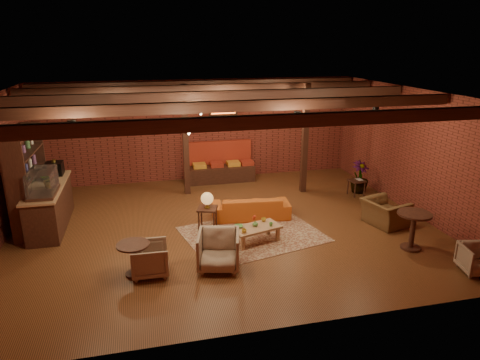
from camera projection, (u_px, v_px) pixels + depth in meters
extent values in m
plane|color=#3C230F|center=(224.00, 227.00, 10.45)|extent=(10.00, 10.00, 0.00)
cube|color=black|center=(223.00, 94.00, 9.45)|extent=(10.00, 8.00, 0.02)
cube|color=maroon|center=(200.00, 130.00, 13.65)|extent=(10.00, 0.02, 3.20)
cube|color=maroon|center=(276.00, 237.00, 6.25)|extent=(10.00, 0.02, 3.20)
cube|color=maroon|center=(413.00, 152.00, 11.04)|extent=(0.02, 8.00, 3.20)
cylinder|color=black|center=(211.00, 101.00, 11.04)|extent=(9.60, 0.12, 0.12)
cube|color=black|center=(186.00, 141.00, 12.23)|extent=(0.16, 0.16, 3.20)
cube|color=black|center=(305.00, 139.00, 12.41)|extent=(0.16, 0.16, 3.20)
imported|color=#337F33|center=(52.00, 176.00, 10.32)|extent=(0.35, 0.39, 0.30)
cube|color=#FF5A19|center=(223.00, 110.00, 12.72)|extent=(0.86, 0.06, 0.30)
cube|color=maroon|center=(253.00, 234.00, 10.04)|extent=(3.48, 2.95, 0.01)
imported|color=#B44E19|center=(251.00, 207.00, 10.91)|extent=(2.04, 0.98, 0.57)
cube|color=#9D6949|center=(256.00, 228.00, 9.55)|extent=(1.20, 0.83, 0.05)
cube|color=#9D6949|center=(243.00, 243.00, 9.23)|extent=(0.07, 0.07, 0.32)
cube|color=#9D6949|center=(278.00, 234.00, 9.66)|extent=(0.07, 0.07, 0.32)
cube|color=#9D6949|center=(234.00, 237.00, 9.55)|extent=(0.07, 0.07, 0.32)
cube|color=#9D6949|center=(268.00, 228.00, 9.98)|extent=(0.07, 0.07, 0.32)
imported|color=gold|center=(244.00, 231.00, 9.23)|extent=(0.13, 0.13, 0.09)
imported|color=#549041|center=(271.00, 224.00, 9.56)|extent=(0.11, 0.11, 0.08)
imported|color=gold|center=(264.00, 220.00, 9.81)|extent=(0.13, 0.13, 0.09)
imported|color=#549041|center=(239.00, 226.00, 9.51)|extent=(0.23, 0.23, 0.05)
imported|color=#549041|center=(255.00, 224.00, 9.56)|extent=(0.13, 0.13, 0.11)
sphere|color=red|center=(255.00, 218.00, 9.51)|extent=(0.10, 0.10, 0.10)
cube|color=black|center=(207.00, 208.00, 10.16)|extent=(0.57, 0.57, 0.04)
cylinder|color=black|center=(208.00, 219.00, 10.24)|extent=(0.04, 0.04, 0.51)
cylinder|color=olive|center=(207.00, 207.00, 10.15)|extent=(0.15, 0.15, 0.02)
cylinder|color=olive|center=(207.00, 204.00, 10.13)|extent=(0.04, 0.04, 0.21)
sphere|color=#C96D2F|center=(207.00, 198.00, 10.08)|extent=(0.30, 0.30, 0.30)
cylinder|color=black|center=(133.00, 245.00, 8.12)|extent=(0.63, 0.63, 0.03)
cylinder|color=black|center=(134.00, 260.00, 8.22)|extent=(0.09, 0.09, 0.61)
cylinder|color=black|center=(135.00, 274.00, 8.32)|extent=(0.38, 0.38, 0.03)
imported|color=tan|center=(150.00, 257.00, 8.24)|extent=(0.66, 0.70, 0.70)
imported|color=tan|center=(219.00, 249.00, 8.45)|extent=(0.97, 0.93, 0.84)
imported|color=brown|center=(385.00, 208.00, 10.45)|extent=(0.86, 1.10, 0.85)
cube|color=black|center=(357.00, 181.00, 12.45)|extent=(0.48, 0.48, 0.04)
cylinder|color=black|center=(356.00, 188.00, 12.52)|extent=(0.04, 0.04, 0.43)
imported|color=black|center=(357.00, 180.00, 12.44)|extent=(0.19, 0.23, 0.02)
cylinder|color=black|center=(415.00, 214.00, 9.11)|extent=(0.72, 0.72, 0.04)
cylinder|color=black|center=(412.00, 231.00, 9.23)|extent=(0.11, 0.11, 0.78)
cylinder|color=black|center=(410.00, 247.00, 9.36)|extent=(0.43, 0.43, 0.04)
imported|color=tan|center=(478.00, 258.00, 8.31)|extent=(0.71, 0.68, 0.63)
imported|color=#4C7F4C|center=(362.00, 146.00, 12.39)|extent=(2.00, 2.00, 2.85)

